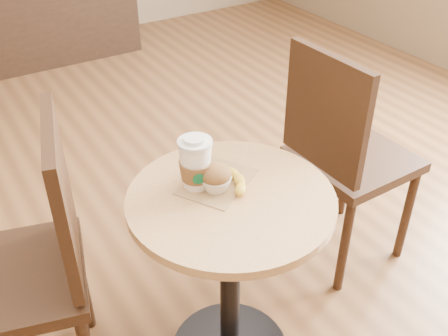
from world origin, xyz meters
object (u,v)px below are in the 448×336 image
(banana, at_px, (219,179))
(coffee_cup, at_px, (196,165))
(chair_left, at_px, (32,262))
(muffin, at_px, (216,177))
(chair_right, at_px, (343,153))
(cafe_table, at_px, (230,254))

(banana, bearing_deg, coffee_cup, 133.71)
(chair_left, distance_m, muffin, 0.63)
(banana, bearing_deg, chair_right, -9.84)
(chair_left, xyz_separation_m, chair_right, (1.26, -0.03, -0.01))
(muffin, bearing_deg, cafe_table, -67.61)
(cafe_table, height_order, chair_left, chair_left)
(chair_left, bearing_deg, cafe_table, 81.24)
(chair_right, xyz_separation_m, muffin, (-0.71, -0.17, 0.24))
(chair_left, distance_m, chair_right, 1.26)
(cafe_table, xyz_separation_m, coffee_cup, (-0.06, 0.10, 0.32))
(cafe_table, distance_m, muffin, 0.29)
(chair_left, height_order, banana, chair_left)
(chair_right, xyz_separation_m, banana, (-0.69, -0.15, 0.22))
(muffin, bearing_deg, banana, 39.74)
(chair_left, distance_m, coffee_cup, 0.59)
(coffee_cup, bearing_deg, cafe_table, -38.54)
(chair_left, height_order, coffee_cup, chair_left)
(chair_right, bearing_deg, coffee_cup, 97.67)
(chair_right, bearing_deg, muffin, 101.94)
(cafe_table, xyz_separation_m, chair_right, (0.69, 0.22, 0.04))
(chair_right, xyz_separation_m, coffee_cup, (-0.75, -0.12, 0.28))
(chair_right, relative_size, muffin, 10.20)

